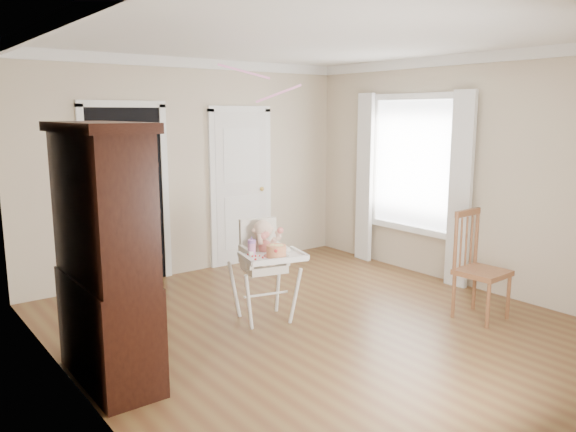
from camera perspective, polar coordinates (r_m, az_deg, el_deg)
floor at (r=5.54m, az=3.28°, el=-11.16°), size 5.00×5.00×0.00m
ceiling at (r=5.19m, az=3.60°, el=17.73°), size 5.00×5.00×0.00m
wall_back at (r=7.26m, az=-9.60°, el=4.86°), size 4.50×0.00×4.50m
wall_left at (r=4.11m, az=-21.03°, el=0.08°), size 0.00×5.00×5.00m
wall_right at (r=6.87m, az=17.82°, el=4.19°), size 0.00×5.00×5.00m
crown_molding at (r=5.19m, az=3.59°, el=17.07°), size 4.50×5.00×0.12m
doorway at (r=6.91m, az=-16.09°, el=2.30°), size 1.06×0.05×2.22m
closet_door at (r=7.63m, az=-4.79°, el=2.78°), size 0.96×0.09×2.13m
window_right at (r=7.31m, az=12.32°, el=4.30°), size 0.13×1.84×2.30m
high_chair at (r=5.52m, az=-2.43°, el=-4.32°), size 0.73×0.84×1.03m
baby at (r=5.51m, az=-2.52°, el=-2.78°), size 0.29×0.26×0.45m
cake at (r=5.25m, az=-1.19°, el=-3.56°), size 0.24×0.24×0.11m
sippy_cup at (r=5.32m, az=-3.70°, el=-3.15°), size 0.08×0.08×0.19m
china_cabinet at (r=4.42m, az=-18.07°, el=-3.83°), size 0.52×1.17×1.98m
dining_chair at (r=5.94m, az=18.86°, el=-5.09°), size 0.47×0.47×1.09m
streamer at (r=5.37m, az=-4.50°, el=14.43°), size 0.38×0.35×0.15m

